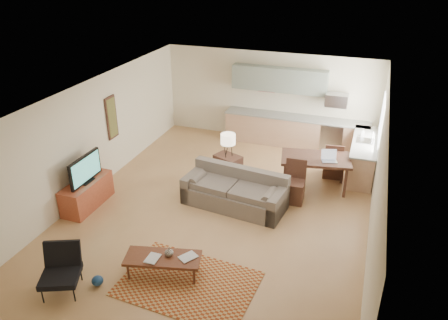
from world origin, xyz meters
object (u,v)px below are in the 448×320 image
at_px(tv_credenza, 87,193).
at_px(dining_table, 314,173).
at_px(armchair, 60,272).
at_px(coffee_table, 163,266).
at_px(console_table, 228,169).
at_px(sofa, 234,190).

distance_m(tv_credenza, dining_table, 5.45).
bearing_deg(dining_table, armchair, -135.32).
bearing_deg(dining_table, coffee_table, -127.15).
bearing_deg(console_table, coffee_table, -67.35).
bearing_deg(coffee_table, tv_credenza, 136.23).
relative_size(coffee_table, console_table, 1.81).
height_order(sofa, armchair, sofa).
bearing_deg(tv_credenza, console_table, 37.81).
bearing_deg(console_table, armchair, -84.96).
xyz_separation_m(sofa, console_table, (-0.50, 1.01, -0.05)).
bearing_deg(armchair, coffee_table, 9.93).
bearing_deg(sofa, armchair, -111.18).
bearing_deg(armchair, sofa, 38.56).
xyz_separation_m(coffee_table, dining_table, (2.08, 4.15, 0.21)).
bearing_deg(dining_table, console_table, -178.20).
height_order(coffee_table, console_table, console_table).
relative_size(armchair, console_table, 1.11).
xyz_separation_m(tv_credenza, dining_table, (4.81, 2.56, 0.10)).
height_order(armchair, tv_credenza, armchair).
xyz_separation_m(coffee_table, console_table, (-0.01, 3.70, 0.17)).
distance_m(sofa, coffee_table, 2.74).
bearing_deg(dining_table, sofa, -148.00).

